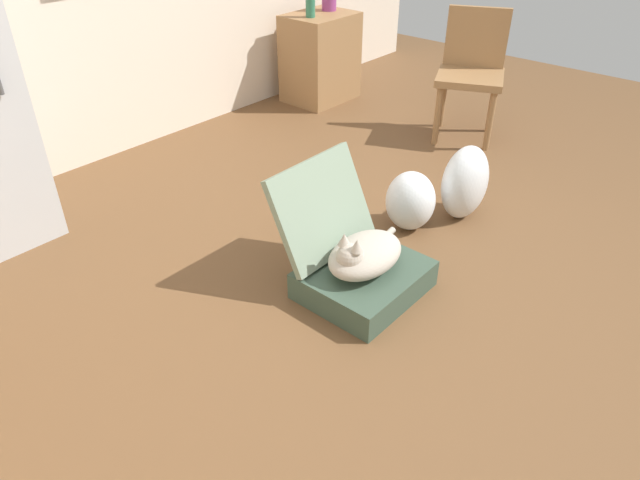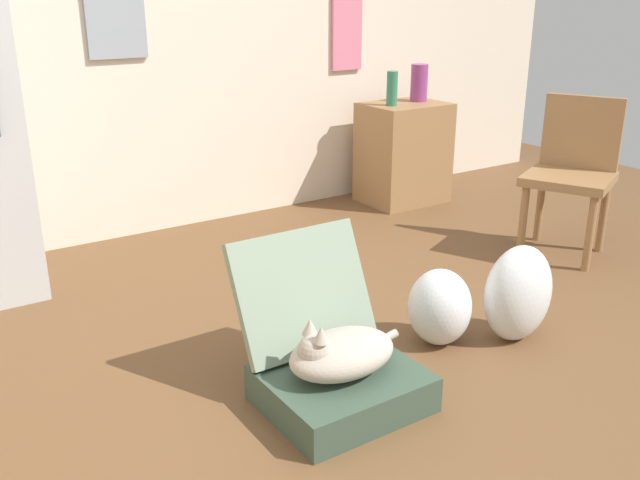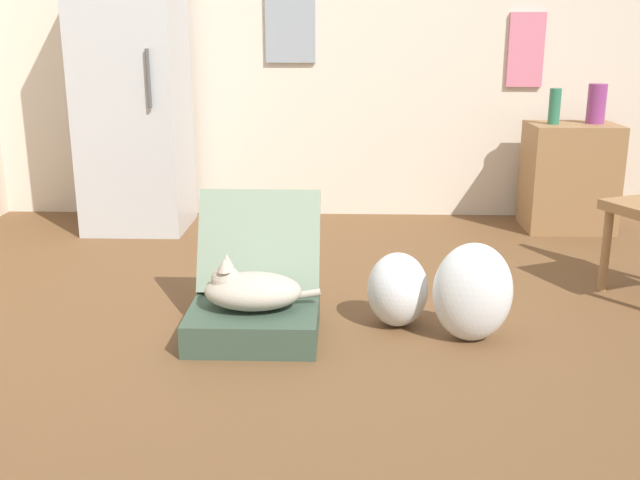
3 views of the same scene
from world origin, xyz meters
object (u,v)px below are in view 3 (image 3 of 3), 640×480
refrigerator (133,90)px  side_table (569,177)px  plastic_bag_white (398,290)px  vase_short (596,104)px  cat (250,289)px  plastic_bag_clear (473,292)px  suitcase_base (254,323)px  vase_tall (555,106)px

refrigerator → side_table: (2.86, 0.05, -0.56)m
plastic_bag_white → side_table: (1.25, 1.74, 0.18)m
plastic_bag_white → vase_short: size_ratio=1.33×
cat → vase_short: bearing=43.6°
plastic_bag_clear → side_table: side_table is taller
suitcase_base → cat: cat is taller
cat → refrigerator: refrigerator is taller
plastic_bag_clear → vase_tall: vase_tall is taller
plastic_bag_white → refrigerator: (-1.61, 1.69, 0.74)m
vase_short → vase_tall: bearing=-170.3°
plastic_bag_white → cat: bearing=-165.7°
cat → refrigerator: bearing=117.6°
cat → plastic_bag_clear: size_ratio=1.15×
vase_tall → plastic_bag_clear: bearing=-113.2°
side_table → vase_short: (0.14, 0.03, 0.48)m
vase_short → refrigerator: bearing=-178.5°
suitcase_base → vase_tall: bearing=47.4°
vase_short → side_table: bearing=-169.4°
suitcase_base → refrigerator: (-0.98, 1.86, 0.84)m
side_table → vase_tall: (-0.14, -0.02, 0.46)m
side_table → plastic_bag_white: bearing=-125.6°
cat → side_table: (1.89, 1.91, 0.13)m
plastic_bag_clear → vase_tall: (0.80, 1.88, 0.60)m
refrigerator → vase_short: size_ratio=7.21×
cat → side_table: bearing=45.3°
plastic_bag_clear → refrigerator: 2.75m
cat → plastic_bag_white: bearing=14.3°
refrigerator → vase_short: bearing=1.5°
suitcase_base → cat: bearing=178.0°
side_table → vase_tall: bearing=-171.2°
refrigerator → side_table: refrigerator is taller
plastic_bag_white → refrigerator: 2.45m
vase_tall → vase_short: (0.28, 0.05, 0.01)m
plastic_bag_clear → cat: bearing=-179.7°
plastic_bag_white → refrigerator: bearing=133.6°
refrigerator → vase_tall: size_ratio=8.02×
suitcase_base → vase_short: vase_short is taller
suitcase_base → side_table: side_table is taller
side_table → vase_short: bearing=10.6°
plastic_bag_clear → vase_short: (1.08, 1.93, 0.61)m
suitcase_base → plastic_bag_white: size_ratio=1.64×
plastic_bag_clear → vase_short: 2.29m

